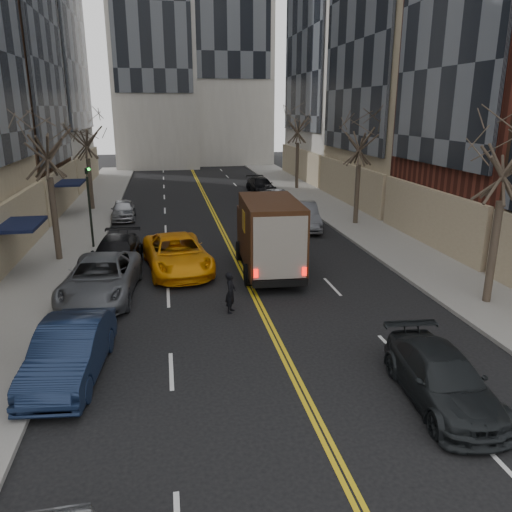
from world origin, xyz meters
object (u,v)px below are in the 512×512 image
Objects in this scene: taxi at (177,254)px; pedestrian at (231,292)px; observer_sedan at (442,378)px; ups_truck at (269,236)px.

pedestrian is at bearing -78.87° from taxi.
pedestrian is (1.82, -5.41, -0.03)m from taxi.
ups_truck is at bearing 105.77° from observer_sedan.
ups_truck is at bearing -20.62° from taxi.
ups_truck is 4.13× the size of pedestrian.
ups_truck is 1.37× the size of observer_sedan.
taxi is 3.75× the size of pedestrian.
ups_truck is at bearing -6.72° from pedestrian.
ups_truck is 4.42m from taxi.
observer_sedan is (2.25, -11.34, -1.09)m from ups_truck.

